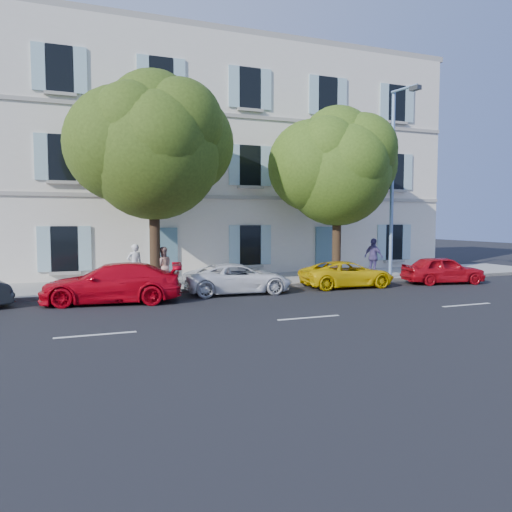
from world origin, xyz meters
name	(u,v)px	position (x,y,z in m)	size (l,w,h in m)	color
ground	(259,298)	(0.00, 0.00, 0.00)	(90.00, 90.00, 0.00)	black
sidewalk	(222,282)	(0.00, 4.45, 0.07)	(36.00, 4.50, 0.15)	#A09E96
kerb	(238,288)	(0.00, 2.28, 0.08)	(36.00, 0.16, 0.16)	#9E998E
building	(190,163)	(0.00, 10.20, 6.00)	(28.00, 7.00, 12.00)	silver
car_red_coupe	(112,283)	(-5.14, 0.84, 0.69)	(1.95, 4.78, 1.39)	red
car_white_coupe	(238,279)	(-0.33, 1.34, 0.59)	(1.95, 4.24, 1.18)	white
car_yellow_supercar	(347,274)	(4.62, 1.34, 0.56)	(1.86, 4.03, 1.12)	yellow
car_red_hatchback	(443,270)	(9.29, 0.81, 0.62)	(1.47, 3.66, 1.25)	#B20A16
tree_left	(153,153)	(-3.17, 3.53, 5.59)	(5.45, 5.45, 8.45)	#3A2819
tree_right	(337,172)	(5.32, 3.44, 5.08)	(4.99, 4.99, 7.68)	#3A2819
street_lamp	(394,173)	(7.84, 2.52, 5.07)	(0.34, 1.86, 8.68)	#7293BF
pedestrian_a	(135,265)	(-3.92, 4.06, 1.02)	(0.63, 0.42, 1.74)	silver
pedestrian_b	(163,266)	(-2.84, 3.61, 0.96)	(0.79, 0.61, 1.62)	tan
pedestrian_c	(374,257)	(7.51, 3.60, 1.06)	(1.07, 0.45, 1.82)	#5A4D8D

